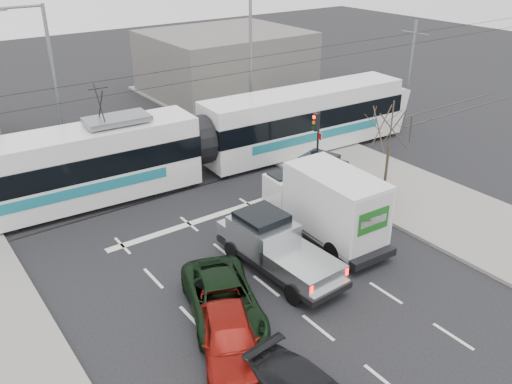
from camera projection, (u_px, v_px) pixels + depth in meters
ground at (300, 271)px, 21.73m from camera, size 120.00×120.00×0.00m
sidewalk_right at (441, 209)px, 26.43m from camera, size 6.00×60.00×0.15m
rails at (180, 185)px, 29.02m from camera, size 60.00×1.60×0.03m
building_right at (225, 63)px, 44.46m from camera, size 12.00×10.00×5.00m
bare_tree at (391, 128)px, 25.90m from camera, size 2.40×2.40×5.00m
traffic_signal at (317, 131)px, 28.68m from camera, size 0.44×0.44×3.60m
street_lamp_near at (248, 59)px, 33.56m from camera, size 2.38×0.25×9.00m
street_lamp_far at (51, 80)px, 28.97m from camera, size 2.38×0.25×9.00m
catenary at (175, 116)px, 27.33m from camera, size 60.00×0.20×7.00m
tram at (197, 142)px, 29.29m from camera, size 27.90×4.38×5.67m
silver_pickup at (274, 245)px, 21.53m from camera, size 2.35×6.02×2.16m
box_truck at (326, 205)px, 23.44m from camera, size 2.55×6.68×3.29m
navy_pickup at (330, 179)px, 27.12m from camera, size 3.33×5.50×2.18m
green_car at (223, 301)px, 18.88m from camera, size 3.88×5.53×1.40m
red_car at (229, 337)px, 17.12m from camera, size 3.47×4.81×1.52m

